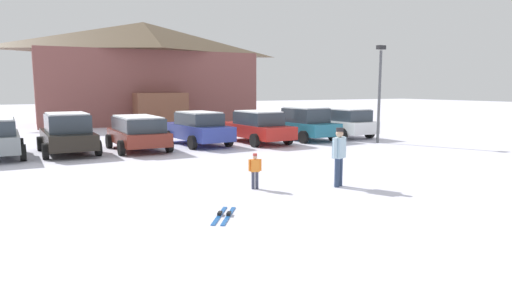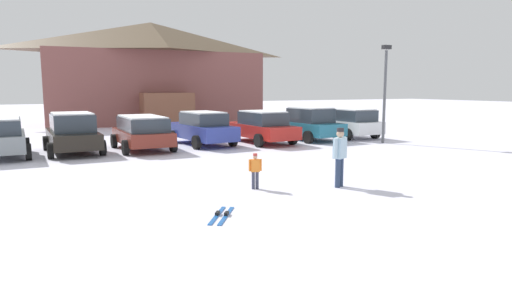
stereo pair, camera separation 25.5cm
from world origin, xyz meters
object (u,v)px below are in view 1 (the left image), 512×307
object	(u,v)px
ski_lodge	(145,72)
parked_teal_hatchback	(304,124)
parked_white_suv	(340,121)
skier_adult_in_blue_parka	(339,154)
parked_maroon_van	(138,132)
parked_blue_hatchback	(198,128)
parked_black_sedan	(67,133)
pair_of_skis	(224,215)
lamp_post	(380,88)
parked_red_sedan	(257,127)
skier_child_in_orange_jacket	(255,169)

from	to	relation	value
ski_lodge	parked_teal_hatchback	size ratio (longest dim) A/B	3.95
parked_white_suv	skier_adult_in_blue_parka	size ratio (longest dim) A/B	2.71
parked_maroon_van	parked_white_suv	bearing A→B (deg)	1.23
parked_blue_hatchback	parked_white_suv	size ratio (longest dim) A/B	1.05
parked_maroon_van	parked_black_sedan	bearing A→B (deg)	172.72
ski_lodge	parked_teal_hatchback	xyz separation A→B (m)	(4.28, -16.40, -3.12)
pair_of_skis	parked_white_suv	bearing A→B (deg)	43.67
parked_teal_hatchback	lamp_post	xyz separation A→B (m)	(2.64, -2.78, 1.89)
parked_red_sedan	parked_white_suv	distance (m)	5.46
parked_teal_hatchback	skier_child_in_orange_jacket	world-z (taller)	parked_teal_hatchback
pair_of_skis	skier_child_in_orange_jacket	bearing A→B (deg)	48.39
parked_white_suv	lamp_post	size ratio (longest dim) A/B	0.94
skier_child_in_orange_jacket	parked_maroon_van	bearing A→B (deg)	96.10
lamp_post	parked_maroon_van	bearing A→B (deg)	166.32
pair_of_skis	parked_red_sedan	bearing A→B (deg)	59.29
parked_maroon_van	pair_of_skis	world-z (taller)	parked_maroon_van
parked_red_sedan	parked_teal_hatchback	distance (m)	2.86
parked_red_sedan	skier_adult_in_blue_parka	bearing A→B (deg)	-104.95
parked_black_sedan	parked_teal_hatchback	size ratio (longest dim) A/B	1.08
ski_lodge	lamp_post	world-z (taller)	ski_lodge
ski_lodge	parked_blue_hatchback	xyz separation A→B (m)	(-1.50, -15.83, -3.16)
ski_lodge	skier_child_in_orange_jacket	size ratio (longest dim) A/B	17.05
parked_blue_hatchback	skier_adult_in_blue_parka	distance (m)	10.76
ski_lodge	parked_white_suv	xyz separation A→B (m)	(6.88, -16.15, -3.10)
parked_black_sedan	pair_of_skis	bearing A→B (deg)	-80.20
parked_black_sedan	parked_red_sedan	size ratio (longest dim) A/B	0.94
ski_lodge	parked_white_suv	bearing A→B (deg)	-66.93
lamp_post	parked_blue_hatchback	bearing A→B (deg)	158.28
ski_lodge	parked_maroon_van	world-z (taller)	ski_lodge
pair_of_skis	lamp_post	distance (m)	15.27
parked_teal_hatchback	parked_maroon_van	bearing A→B (deg)	179.98
ski_lodge	parked_blue_hatchback	world-z (taller)	ski_lodge
ski_lodge	parked_blue_hatchback	bearing A→B (deg)	-95.41
parked_teal_hatchback	pair_of_skis	size ratio (longest dim) A/B	3.17
parked_blue_hatchback	skier_adult_in_blue_parka	xyz separation A→B (m)	(0.21, -10.75, 0.12)
parked_blue_hatchback	parked_teal_hatchback	world-z (taller)	parked_teal_hatchback
parked_teal_hatchback	skier_child_in_orange_jacket	xyz separation A→B (m)	(-7.80, -9.36, -0.31)
parked_white_suv	parked_maroon_van	bearing A→B (deg)	-178.77
ski_lodge	skier_adult_in_blue_parka	distance (m)	26.79
parked_maroon_van	skier_adult_in_blue_parka	size ratio (longest dim) A/B	2.57
parked_teal_hatchback	pair_of_skis	bearing A→B (deg)	-130.14
ski_lodge	lamp_post	xyz separation A→B (m)	(6.92, -19.18, -1.23)
parked_red_sedan	skier_child_in_orange_jacket	bearing A→B (deg)	-117.87
parked_black_sedan	parked_teal_hatchback	xyz separation A→B (m)	(11.68, -0.37, 0.00)
parked_white_suv	pair_of_skis	size ratio (longest dim) A/B	3.37
parked_white_suv	pair_of_skis	bearing A→B (deg)	-136.33
parked_red_sedan	pair_of_skis	bearing A→B (deg)	-120.71
parked_black_sedan	parked_blue_hatchback	xyz separation A→B (m)	(5.89, 0.20, -0.04)
ski_lodge	skier_child_in_orange_jacket	world-z (taller)	ski_lodge
parked_red_sedan	parked_teal_hatchback	size ratio (longest dim) A/B	1.15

